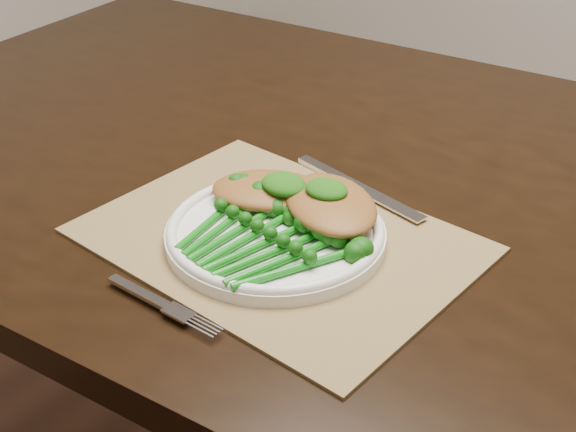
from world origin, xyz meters
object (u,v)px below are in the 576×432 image
Objects in this scene: dining_table at (365,396)px; chicken_fillet_left at (268,190)px; dinner_plate at (275,232)px; broccolini_bundle at (250,244)px; placemat at (278,239)px.

chicken_fillet_left reaches higher than dining_table.
chicken_fillet_left is (-0.05, 0.04, 0.02)m from dinner_plate.
chicken_fillet_left reaches higher than broccolini_bundle.
placemat is 3.14× the size of chicken_fillet_left.
dinner_plate reaches higher than dining_table.
placemat is 0.07m from chicken_fillet_left.
placemat is 0.01m from dinner_plate.
dinner_plate is at bearing 98.90° from broccolini_bundle.
dining_table is at bearing 88.23° from dinner_plate.
placemat is at bearing -71.02° from chicken_fillet_left.
dinner_plate is at bearing -74.60° from chicken_fillet_left.
dinner_plate is (-0.01, -0.20, 0.39)m from dining_table.
placemat is 0.05m from broccolini_bundle.
chicken_fillet_left reaches higher than placemat.
dinner_plate is 0.07m from chicken_fillet_left.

